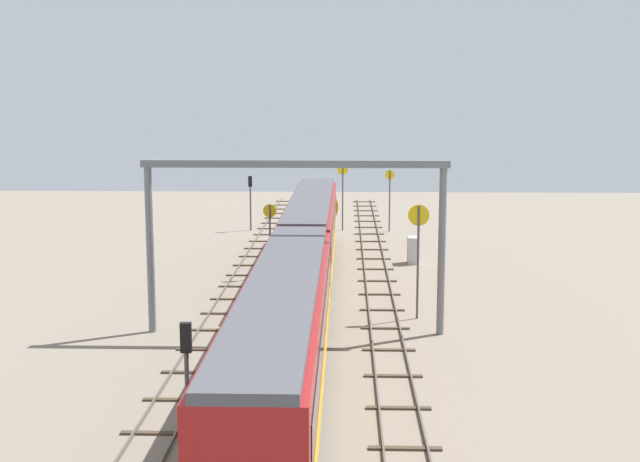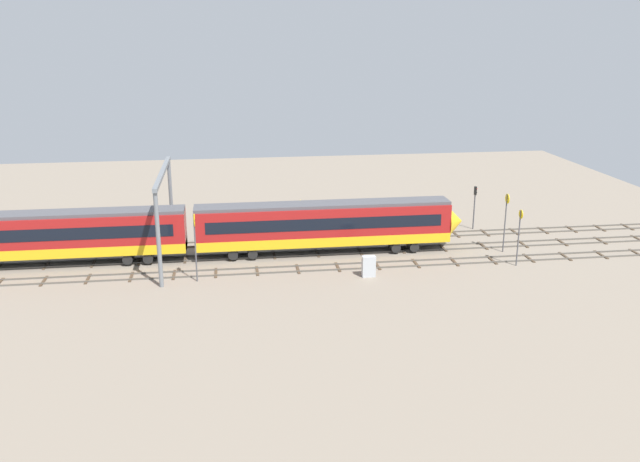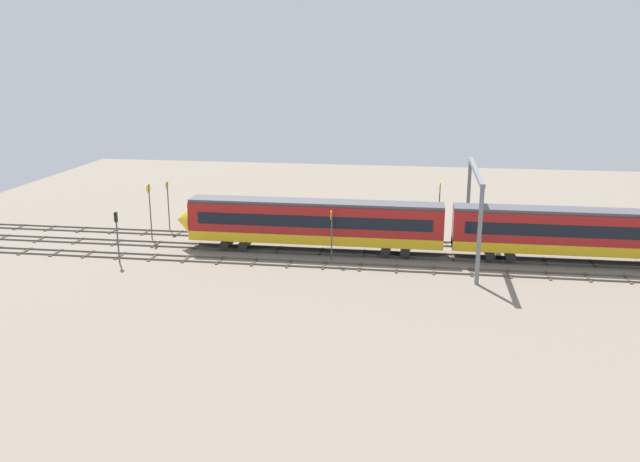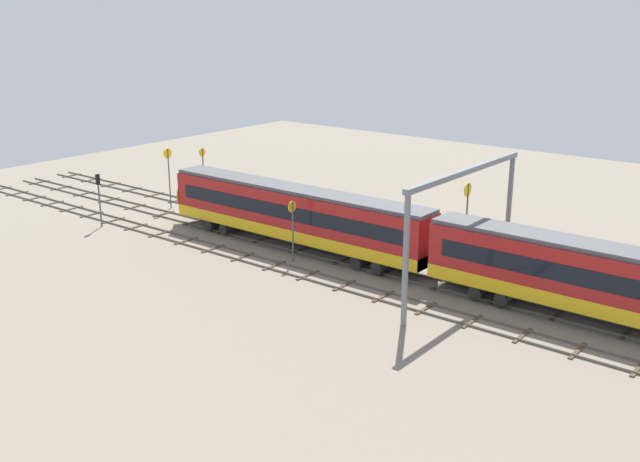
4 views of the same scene
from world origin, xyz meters
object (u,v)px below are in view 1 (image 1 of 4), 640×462
speed_sign_near_foreground (343,188)px  speed_sign_far_trackside (270,231)px  overhead_gantry (295,208)px  relay_cabinet (412,250)px  speed_sign_mid_trackside (418,243)px  signal_light_trackside_departure (250,195)px  signal_light_trackside_approach (187,378)px  train (302,268)px  speed_sign_distant_end (390,193)px

speed_sign_near_foreground → speed_sign_far_trackside: size_ratio=1.22×
overhead_gantry → speed_sign_near_foreground: (31.74, -2.13, -2.40)m
speed_sign_near_foreground → relay_cabinet: speed_sign_near_foreground is taller
overhead_gantry → relay_cabinet: (17.53, -6.97, -5.18)m
speed_sign_mid_trackside → signal_light_trackside_departure: bearing=22.4°
speed_sign_mid_trackside → signal_light_trackside_approach: (-18.85, 8.37, -0.81)m
train → speed_sign_mid_trackside: (0.12, -5.93, 1.30)m
signal_light_trackside_departure → overhead_gantry: bearing=-169.8°
speed_sign_far_trackside → signal_light_trackside_departure: bearing=10.0°
train → signal_light_trackside_departure: train is taller
speed_sign_mid_trackside → speed_sign_distant_end: (28.47, 0.02, -0.67)m
signal_light_trackside_approach → relay_cabinet: signal_light_trackside_approach is taller
speed_sign_mid_trackside → speed_sign_far_trackside: 12.95m
overhead_gantry → signal_light_trackside_departure: 32.30m
speed_sign_distant_end → signal_light_trackside_departure: size_ratio=1.12×
train → speed_sign_mid_trackside: 6.07m
train → speed_sign_distant_end: speed_sign_distant_end is taller
signal_light_trackside_approach → relay_cabinet: bearing=-15.4°
train → speed_sign_near_foreground: 29.05m
speed_sign_distant_end → relay_cabinet: speed_sign_distant_end is taller
train → signal_light_trackside_approach: bearing=172.6°
speed_sign_distant_end → speed_sign_near_foreground: bearing=84.5°
overhead_gantry → signal_light_trackside_departure: bearing=10.2°
speed_sign_mid_trackside → relay_cabinet: speed_sign_mid_trackside is taller
signal_light_trackside_approach → signal_light_trackside_departure: 47.72m
speed_sign_far_trackside → signal_light_trackside_approach: signal_light_trackside_approach is taller
relay_cabinet → speed_sign_mid_trackside: bearing=176.7°
signal_light_trackside_approach → train: bearing=-7.4°
speed_sign_near_foreground → signal_light_trackside_departure: size_ratio=1.23×
speed_sign_far_trackside → signal_light_trackside_approach: size_ratio=0.97×
speed_sign_near_foreground → speed_sign_distant_end: 4.00m
speed_sign_distant_end → speed_sign_far_trackside: bearing=155.7°
speed_sign_mid_trackside → relay_cabinet: (14.63, -0.86, -3.03)m
overhead_gantry → speed_sign_mid_trackside: overhead_gantry is taller
relay_cabinet → speed_sign_distant_end: bearing=3.6°
speed_sign_mid_trackside → signal_light_trackside_approach: speed_sign_mid_trackside is taller
speed_sign_near_foreground → signal_light_trackside_approach: size_ratio=1.18×
train → speed_sign_distant_end: size_ratio=9.64×
speed_sign_near_foreground → relay_cabinet: (-14.21, -4.84, -2.77)m
speed_sign_far_trackside → overhead_gantry: bearing=-169.5°
overhead_gantry → speed_sign_mid_trackside: bearing=-64.6°
speed_sign_near_foreground → signal_light_trackside_departure: speed_sign_near_foreground is taller
speed_sign_far_trackside → speed_sign_distant_end: bearing=-24.3°
speed_sign_mid_trackside → signal_light_trackside_departure: size_ratio=1.27×
overhead_gantry → speed_sign_near_foreground: size_ratio=2.55×
speed_sign_mid_trackside → speed_sign_near_foreground: bearing=7.9°
overhead_gantry → signal_light_trackside_approach: size_ratio=3.01×
signal_light_trackside_departure → relay_cabinet: 19.10m
train → speed_sign_near_foreground: bearing=-3.8°
train → speed_sign_far_trackside: (9.87, 2.54, 0.35)m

